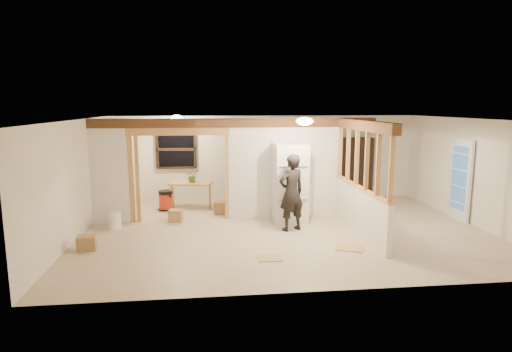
{
  "coord_description": "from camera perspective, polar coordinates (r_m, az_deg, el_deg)",
  "views": [
    {
      "loc": [
        -1.73,
        -9.24,
        2.81
      ],
      "look_at": [
        -0.61,
        0.4,
        1.19
      ],
      "focal_mm": 30.0,
      "sensor_mm": 36.0,
      "label": 1
    }
  ],
  "objects": [
    {
      "name": "work_table",
      "position": [
        11.93,
        -8.66,
        -2.53
      ],
      "size": [
        1.22,
        0.79,
        0.71
      ],
      "primitive_type": "cube",
      "rotation": [
        0.0,
        0.0,
        -0.21
      ],
      "color": "tan",
      "rests_on": "floor"
    },
    {
      "name": "ceiling",
      "position": [
        9.4,
        4.01,
        7.54
      ],
      "size": [
        9.0,
        6.5,
        0.01
      ],
      "primitive_type": "cube",
      "color": "white"
    },
    {
      "name": "bucket",
      "position": [
        10.41,
        -18.37,
        -5.6
      ],
      "size": [
        0.32,
        0.32,
        0.39
      ],
      "primitive_type": "cylinder",
      "rotation": [
        0.0,
        0.0,
        0.05
      ],
      "color": "silver",
      "rests_on": "floor"
    },
    {
      "name": "wall_right",
      "position": [
        11.25,
        27.09,
        0.44
      ],
      "size": [
        0.01,
        6.5,
        2.5
      ],
      "primitive_type": "cube",
      "color": "white",
      "rests_on": "floor"
    },
    {
      "name": "partition_left_stub",
      "position": [
        10.81,
        -18.95,
        0.64
      ],
      "size": [
        0.9,
        0.12,
        2.5
      ],
      "primitive_type": "cube",
      "color": "silver",
      "rests_on": "floor"
    },
    {
      "name": "pony_wall",
      "position": [
        9.72,
        13.65,
        -4.57
      ],
      "size": [
        0.12,
        3.2,
        1.0
      ],
      "primitive_type": "cube",
      "color": "silver",
      "rests_on": "floor"
    },
    {
      "name": "window_back",
      "position": [
        12.5,
        -10.6,
        3.5
      ],
      "size": [
        1.12,
        0.1,
        1.1
      ],
      "primitive_type": "cube",
      "color": "black",
      "rests_on": "wall_back"
    },
    {
      "name": "box_util_b",
      "position": [
        10.66,
        -10.66,
        -5.2
      ],
      "size": [
        0.36,
        0.36,
        0.29
      ],
      "primitive_type": "cube",
      "rotation": [
        0.0,
        0.0,
        -0.16
      ],
      "color": "#A2774E",
      "rests_on": "floor"
    },
    {
      "name": "box_util_a",
      "position": [
        11.26,
        -4.71,
        -4.2
      ],
      "size": [
        0.39,
        0.34,
        0.32
      ],
      "primitive_type": "cube",
      "rotation": [
        0.0,
        0.0,
        0.05
      ],
      "color": "#A2774E",
      "rests_on": "floor"
    },
    {
      "name": "wall_back",
      "position": [
        12.7,
        1.26,
        2.39
      ],
      "size": [
        9.0,
        0.01,
        2.5
      ],
      "primitive_type": "cube",
      "color": "white",
      "rests_on": "floor"
    },
    {
      "name": "stud_partition",
      "position": [
        9.51,
        13.92,
        2.23
      ],
      "size": [
        0.14,
        3.2,
        1.32
      ],
      "primitive_type": "cube",
      "color": "tan",
      "rests_on": "pony_wall"
    },
    {
      "name": "woman",
      "position": [
        9.62,
        4.75,
        -2.2
      ],
      "size": [
        0.75,
        0.63,
        1.74
      ],
      "primitive_type": "imported",
      "rotation": [
        0.0,
        0.0,
        3.54
      ],
      "color": "black",
      "rests_on": "floor"
    },
    {
      "name": "header_beam_back",
      "position": [
        10.47,
        -2.64,
        7.09
      ],
      "size": [
        7.0,
        0.18,
        0.22
      ],
      "primitive_type": "cube",
      "color": "brown",
      "rests_on": "ceiling"
    },
    {
      "name": "partition_center",
      "position": [
        10.73,
        3.81,
        1.07
      ],
      "size": [
        2.8,
        0.12,
        2.5
      ],
      "primitive_type": "cube",
      "color": "silver",
      "rests_on": "floor"
    },
    {
      "name": "box_front",
      "position": [
        9.08,
        -21.64,
        -8.31
      ],
      "size": [
        0.38,
        0.32,
        0.29
      ],
      "primitive_type": "cube",
      "rotation": [
        0.0,
        0.0,
        0.11
      ],
      "color": "#A2774E",
      "rests_on": "floor"
    },
    {
      "name": "potted_plant",
      "position": [
        11.83,
        -8.5,
        0.03
      ],
      "size": [
        0.38,
        0.35,
        0.37
      ],
      "primitive_type": "imported",
      "rotation": [
        0.0,
        0.0,
        0.21
      ],
      "color": "#2B561E",
      "rests_on": "work_table"
    },
    {
      "name": "french_door",
      "position": [
        11.57,
        25.58,
        -0.48
      ],
      "size": [
        0.12,
        0.86,
        2.0
      ],
      "primitive_type": "cube",
      "color": "white",
      "rests_on": "floor"
    },
    {
      "name": "refrigerator",
      "position": [
        10.36,
        4.57,
        -0.92
      ],
      "size": [
        0.78,
        0.76,
        1.9
      ],
      "primitive_type": "cube",
      "color": "silver",
      "rests_on": "floor"
    },
    {
      "name": "hanging_bulb",
      "position": [
        10.86,
        -8.08,
        6.03
      ],
      "size": [
        0.07,
        0.07,
        0.07
      ],
      "primitive_type": "ellipsoid",
      "color": "#FFD88C",
      "rests_on": "ceiling"
    },
    {
      "name": "wall_front",
      "position": [
        6.42,
        9.22,
        -4.72
      ],
      "size": [
        9.0,
        0.01,
        2.5
      ],
      "primitive_type": "cube",
      "color": "white",
      "rests_on": "floor"
    },
    {
      "name": "ceiling_dome_util",
      "position": [
        11.57,
        -10.53,
        7.66
      ],
      "size": [
        0.32,
        0.32,
        0.14
      ],
      "primitive_type": "ellipsoid",
      "color": "#FFEABF",
      "rests_on": "ceiling"
    },
    {
      "name": "floor",
      "position": [
        9.81,
        3.84,
        -7.24
      ],
      "size": [
        9.0,
        6.5,
        0.01
      ],
      "primitive_type": "cube",
      "color": "#BFAC8E",
      "rests_on": "ground"
    },
    {
      "name": "ceiling_dome_main",
      "position": [
        8.98,
        6.5,
        7.29
      ],
      "size": [
        0.36,
        0.36,
        0.16
      ],
      "primitive_type": "ellipsoid",
      "color": "#FFEABF",
      "rests_on": "ceiling"
    },
    {
      "name": "wall_left",
      "position": [
        9.77,
        -23.0,
        -0.49
      ],
      "size": [
        0.01,
        6.5,
        2.5
      ],
      "primitive_type": "cube",
      "color": "white",
      "rests_on": "floor"
    },
    {
      "name": "header_beam_right",
      "position": [
        9.45,
        14.1,
        6.57
      ],
      "size": [
        0.18,
        3.3,
        0.22
      ],
      "primitive_type": "cube",
      "color": "brown",
      "rests_on": "ceiling"
    },
    {
      "name": "bookshelf",
      "position": [
        13.19,
        13.28,
        0.98
      ],
      "size": [
        0.92,
        0.31,
        1.85
      ],
      "primitive_type": "cube",
      "color": "black",
      "rests_on": "floor"
    },
    {
      "name": "shop_vac",
      "position": [
        11.8,
        -11.94,
        -3.18
      ],
      "size": [
        0.5,
        0.5,
        0.54
      ],
      "primitive_type": "cylinder",
      "rotation": [
        0.0,
        0.0,
        0.23
      ],
      "color": "#B62713",
      "rests_on": "floor"
    },
    {
      "name": "floor_panel_near",
      "position": [
        8.83,
        12.4,
        -9.26
      ],
      "size": [
        0.69,
        0.69,
        0.02
      ],
      "primitive_type": "cube",
      "rotation": [
        0.0,
        0.0,
        -0.42
      ],
      "color": "tan",
      "rests_on": "floor"
    },
    {
      "name": "floor_panel_far",
      "position": [
        8.06,
        1.82,
        -10.88
      ],
      "size": [
        0.47,
        0.38,
        0.01
      ],
      "primitive_type": "cube",
      "rotation": [
        0.0,
        0.0,
        -0.02
      ],
      "color": "tan",
      "rests_on": "floor"
    },
    {
      "name": "doorway_frame",
      "position": [
        10.6,
        -10.16,
        0.02
      ],
      "size": [
        2.46,
        0.14,
        2.2
      ],
      "primitive_type": "cube",
      "color": "tan",
      "rests_on": "floor"
    }
  ]
}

